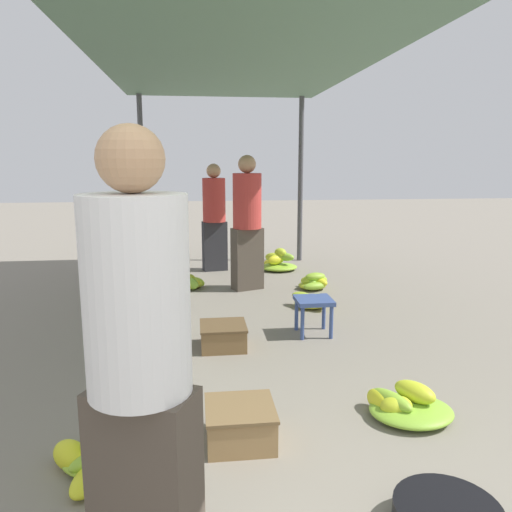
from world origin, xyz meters
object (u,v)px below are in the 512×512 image
banana_pile_right_1 (278,263)px  shopper_walking_far (214,216)px  stool (314,305)px  shopper_walking_mid (247,221)px  crate_near (223,336)px  banana_pile_right_0 (314,282)px  vendor_foreground (140,366)px  crate_mid (240,424)px  banana_pile_left_1 (187,283)px  banana_pile_left_2 (101,450)px  banana_pile_right_2 (405,406)px  banana_pile_right_3 (312,301)px  banana_pile_left_0 (151,331)px

banana_pile_right_1 → shopper_walking_far: 1.19m
stool → shopper_walking_mid: (-0.44, 1.79, 0.60)m
crate_near → shopper_walking_mid: size_ratio=0.24×
banana_pile_right_0 → vendor_foreground: bearing=-111.2°
banana_pile_right_1 → crate_mid: bearing=-102.0°
shopper_walking_far → crate_near: bearing=-91.0°
banana_pile_left_1 → banana_pile_left_2: size_ratio=0.82×
banana_pile_right_2 → banana_pile_right_3: 2.45m
crate_mid → banana_pile_right_0: bearing=69.8°
vendor_foreground → crate_mid: bearing=65.5°
shopper_walking_mid → shopper_walking_far: bearing=107.3°
banana_pile_right_2 → shopper_walking_far: (-1.04, 4.59, 0.75)m
banana_pile_right_2 → crate_near: 1.75m
banana_pile_right_1 → shopper_walking_far: shopper_walking_far is taller
banana_pile_left_0 → crate_mid: (0.67, -1.84, 0.04)m
vendor_foreground → banana_pile_left_1: (0.08, 4.64, -0.84)m
banana_pile_left_0 → crate_mid: bearing=-70.0°
banana_pile_left_2 → banana_pile_right_0: size_ratio=1.56×
stool → shopper_walking_far: shopper_walking_far is taller
banana_pile_right_1 → crate_near: banana_pile_right_1 is taller
banana_pile_left_1 → crate_mid: (0.36, -3.68, 0.05)m
banana_pile_right_0 → banana_pile_right_2: banana_pile_right_0 is taller
vendor_foreground → banana_pile_left_1: bearing=89.1°
vendor_foreground → stool: 3.09m
vendor_foreground → banana_pile_right_0: bearing=68.8°
vendor_foreground → stool: bearing=64.6°
banana_pile_right_0 → crate_near: banana_pile_right_0 is taller
banana_pile_right_3 → crate_near: 1.52m
crate_mid → banana_pile_right_2: bearing=8.3°
crate_mid → banana_pile_right_1: bearing=78.0°
banana_pile_left_1 → banana_pile_right_1: banana_pile_right_1 is taller
banana_pile_right_2 → banana_pile_right_0: bearing=86.8°
stool → banana_pile_right_3: bearing=77.3°
banana_pile_left_1 → shopper_walking_mid: 1.13m
banana_pile_left_2 → banana_pile_right_3: 3.28m
stool → crate_near: bearing=-164.6°
stool → banana_pile_left_2: size_ratio=0.52×
crate_near → banana_pile_right_1: bearing=72.2°
banana_pile_left_0 → banana_pile_right_0: (1.94, 1.59, 0.02)m
banana_pile_right_0 → shopper_walking_far: bearing=132.9°
vendor_foreground → crate_near: 2.65m
stool → banana_pile_right_2: size_ratio=0.66×
banana_pile_left_1 → banana_pile_right_3: banana_pile_left_1 is taller
banana_pile_right_2 → banana_pile_left_1: bearing=112.3°
banana_pile_right_1 → shopper_walking_mid: bearing=-118.0°
crate_near → banana_pile_right_3: bearing=45.6°
vendor_foreground → banana_pile_right_0: 4.79m
banana_pile_right_3 → crate_near: bearing=-134.4°
banana_pile_left_0 → shopper_walking_mid: bearing=57.7°
banana_pile_right_1 → shopper_walking_mid: 1.44m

